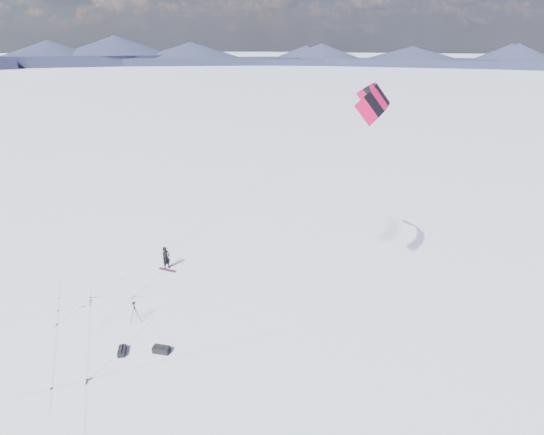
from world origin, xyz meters
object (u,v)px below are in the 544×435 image
Objects in this scene: snowkiter at (168,268)px; gear_bag_b at (122,351)px; gear_bag_a at (161,349)px; tripod at (135,309)px; snowboard at (168,270)px.

snowkiter is 8.52m from gear_bag_b.
gear_bag_b is at bearing -166.24° from gear_bag_a.
snowkiter reaches higher than gear_bag_b.
snowkiter is 2.16× the size of gear_bag_b.
gear_bag_a reaches higher than gear_bag_b.
gear_bag_a is 2.03m from gear_bag_b.
gear_bag_a is (3.10, -1.09, -0.68)m from tripod.
tripod reaches higher than gear_bag_b.
snowboard is at bearing 113.22° from gear_bag_a.
snowboard is at bearing 167.07° from gear_bag_b.
snowboard is at bearing 103.08° from tripod.
gear_bag_b is (3.94, -7.26, 0.13)m from snowboard.
snowkiter reaches higher than snowboard.
tripod is (2.73, -5.26, 0.85)m from snowkiter.
snowkiter is 1.25× the size of snowboard.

